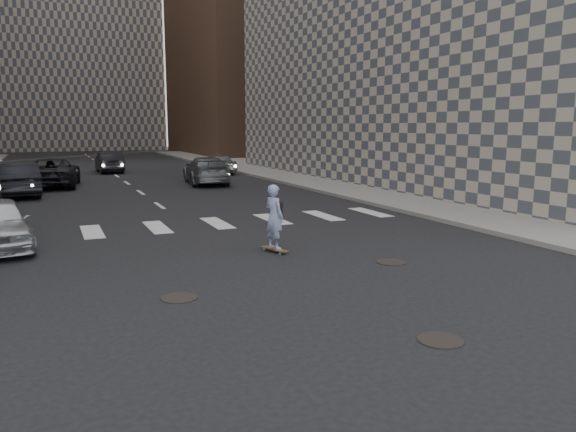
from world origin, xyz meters
name	(u,v)px	position (x,y,z in m)	size (l,w,h in m)	color
ground	(301,303)	(0.00, 0.00, 0.00)	(160.00, 160.00, 0.00)	black
sidewalk_right	(381,178)	(14.50, 20.00, 0.07)	(13.00, 80.00, 0.15)	gray
manhole_a	(440,340)	(1.20, -2.50, 0.01)	(0.70, 0.70, 0.02)	black
manhole_b	(179,298)	(-2.00, 1.20, 0.01)	(0.70, 0.70, 0.02)	black
manhole_c	(391,262)	(3.30, 2.00, 0.01)	(0.70, 0.70, 0.02)	black
skateboarder	(274,217)	(1.14, 4.16, 0.93)	(0.57, 0.91, 1.77)	brown
traffic_car_a	(19,180)	(-5.40, 19.74, 0.77)	(1.63, 4.69, 1.54)	black
traffic_car_b	(206,170)	(4.07, 21.73, 0.76)	(2.14, 5.25, 1.52)	#595D61
traffic_car_c	(52,172)	(-3.93, 23.46, 0.77)	(2.57, 5.56, 1.55)	black
traffic_car_d	(217,164)	(6.50, 28.00, 0.69)	(1.62, 4.03, 1.37)	#A4A7AB
traffic_car_e	(109,162)	(-0.13, 32.00, 0.72)	(1.52, 4.35, 1.43)	black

